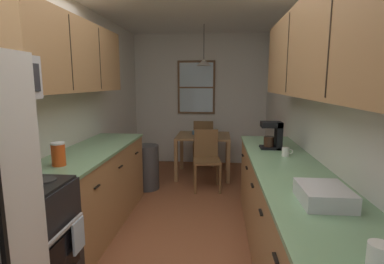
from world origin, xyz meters
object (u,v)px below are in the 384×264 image
at_px(dining_chair_far, 203,141).
at_px(mug_spare, 286,152).
at_px(stove_range, 20,248).
at_px(storage_canister, 58,154).
at_px(dining_table, 203,142).
at_px(dish_rack, 324,195).
at_px(dining_chair_near, 207,156).
at_px(table_serving_bowl, 197,132).
at_px(coffee_maker, 274,135).
at_px(trash_bin, 147,167).
at_px(mug_by_coffeemaker, 380,256).

distance_m(dining_chair_far, mug_spare, 2.90).
height_order(stove_range, storage_canister, storage_canister).
distance_m(dining_table, dish_rack, 3.38).
bearing_deg(dining_chair_near, table_serving_bowl, 106.51).
distance_m(stove_range, dish_rack, 2.06).
xyz_separation_m(dining_table, dining_chair_far, (-0.03, 0.60, -0.11)).
height_order(coffee_maker, mug_spare, coffee_maker).
xyz_separation_m(stove_range, dish_rack, (2.01, -0.04, 0.48)).
bearing_deg(stove_range, dining_table, 70.82).
bearing_deg(dining_table, dining_chair_far, 92.99).
relative_size(stove_range, dining_chair_far, 1.22).
bearing_deg(stove_range, dining_chair_near, 65.28).
xyz_separation_m(coffee_maker, dish_rack, (0.04, -1.47, -0.11)).
relative_size(dining_chair_far, mug_spare, 8.39).
relative_size(stove_range, dish_rack, 3.24).
distance_m(dining_chair_near, mug_spare, 1.77).
distance_m(dining_chair_far, trash_bin, 1.55).
bearing_deg(coffee_maker, dining_chair_near, 123.63).
bearing_deg(coffee_maker, table_serving_bowl, 117.88).
distance_m(stove_range, dining_table, 3.39).
xyz_separation_m(dining_chair_near, trash_bin, (-0.90, -0.11, -0.16)).
relative_size(dining_chair_near, coffee_maker, 3.03).
relative_size(coffee_maker, table_serving_bowl, 1.85).
bearing_deg(coffee_maker, storage_canister, -156.77).
bearing_deg(mug_spare, stove_range, -151.54).
bearing_deg(coffee_maker, dining_chair_far, 110.56).
bearing_deg(dining_chair_far, table_serving_bowl, -99.51).
bearing_deg(dining_chair_far, mug_spare, -70.61).
bearing_deg(stove_range, table_serving_bowl, 73.13).
distance_m(dining_table, table_serving_bowl, 0.20).
height_order(trash_bin, storage_canister, storage_canister).
bearing_deg(mug_spare, coffee_maker, 100.54).
xyz_separation_m(trash_bin, coffee_maker, (1.68, -1.05, 0.72)).
distance_m(mug_by_coffeemaker, table_serving_bowl, 4.08).
height_order(stove_range, table_serving_bowl, stove_range).
distance_m(coffee_maker, dish_rack, 1.48).
bearing_deg(dish_rack, mug_by_coffeemaker, -90.13).
distance_m(dining_chair_near, mug_by_coffeemaker, 3.40).
bearing_deg(dining_chair_near, coffee_maker, -56.37).
bearing_deg(dish_rack, trash_bin, 124.15).
bearing_deg(trash_bin, mug_spare, -38.48).
relative_size(dining_table, mug_by_coffeemaker, 7.13).
distance_m(mug_by_coffeemaker, dish_rack, 0.63).
xyz_separation_m(storage_canister, mug_spare, (2.04, 0.52, -0.06)).
xyz_separation_m(dish_rack, table_serving_bowl, (-1.01, 3.32, -0.20)).
bearing_deg(stove_range, storage_canister, 90.55).
height_order(dining_chair_far, dish_rack, dish_rack).
xyz_separation_m(mug_by_coffeemaker, mug_spare, (0.03, 1.77, -0.01)).
relative_size(dining_chair_near, table_serving_bowl, 5.60).
height_order(stove_range, dish_rack, stove_range).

